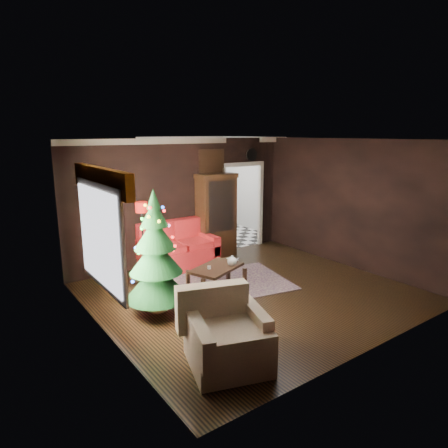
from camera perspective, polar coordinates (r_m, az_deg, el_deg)
floor at (r=7.57m, az=4.02°, el=-9.78°), size 5.50×5.50×0.00m
ceiling at (r=6.98m, az=4.39°, el=11.93°), size 5.50×5.50×0.00m
wall_back at (r=9.17m, az=-5.83°, el=3.35°), size 5.50×0.00×5.50m
wall_front at (r=5.52m, az=21.03°, el=-3.93°), size 5.50×0.00×5.50m
wall_left at (r=5.83m, az=-17.12°, el=-2.76°), size 0.00×5.50×5.50m
wall_right at (r=9.12m, az=17.64°, el=2.75°), size 0.00×5.50×5.50m
doorway at (r=10.17m, az=2.56°, el=2.35°), size 1.10×0.10×2.10m
left_window at (r=6.01m, az=-17.41°, el=-1.81°), size 0.05×1.60×1.40m
valance at (r=5.89m, az=-17.21°, el=6.04°), size 0.12×2.10×0.35m
kitchen_floor at (r=11.58m, az=-2.07°, el=-1.63°), size 3.00×3.00×0.00m
kitchen_window at (r=12.51m, az=-5.84°, el=7.31°), size 0.70×0.06×0.70m
rug at (r=7.98m, az=0.41°, el=-8.46°), size 2.68×2.18×0.01m
loveseat at (r=8.79m, az=-6.50°, el=-3.10°), size 1.70×0.90×1.00m
curio_cabinet at (r=9.45m, az=-1.13°, el=0.93°), size 0.90×0.45×1.90m
floor_lamp at (r=8.08m, az=-11.53°, el=-2.30°), size 0.28×0.28×1.55m
christmas_tree at (r=6.44m, az=-9.77°, el=-4.12°), size 1.14×1.14×1.94m
armchair at (r=5.22m, az=0.57°, el=-15.21°), size 1.28×1.28×1.04m
coffee_table at (r=7.57m, az=-1.08°, el=-7.78°), size 1.17×0.94×0.46m
teapot at (r=7.51m, az=1.16°, el=-5.32°), size 0.22×0.22×0.19m
cup_a at (r=7.37m, az=-2.14°, el=-6.23°), size 0.09×0.09×0.06m
cup_b at (r=7.55m, az=1.15°, el=-5.77°), size 0.07×0.07×0.05m
book at (r=7.81m, az=0.67°, el=-4.48°), size 0.16×0.04×0.22m
wall_clock at (r=10.12m, az=3.94°, el=9.88°), size 0.32×0.32×0.06m
painting at (r=9.42m, az=-1.81°, el=8.88°), size 0.62×0.05×0.52m
kitchen_counter at (r=12.48m, az=-5.13°, el=1.50°), size 1.80×0.60×0.90m
kitchen_table at (r=11.09m, az=-2.52°, el=-0.31°), size 0.70×0.70×0.75m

